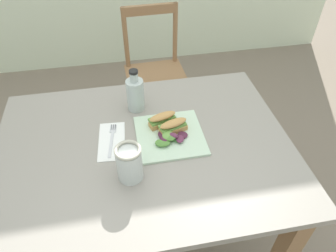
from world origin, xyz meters
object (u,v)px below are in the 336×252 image
(sandwich_half_front, at_px, (173,126))
(sandwich_half_back, at_px, (163,119))
(mason_jar_iced_tea, at_px, (130,164))
(plate_lunch, at_px, (170,135))
(fork_on_napkin, at_px, (112,137))
(chair_wooden_far, at_px, (155,74))
(bottle_cold_brew, at_px, (136,96))
(dining_table, at_px, (145,167))

(sandwich_half_front, distance_m, sandwich_half_back, 0.06)
(sandwich_half_front, relative_size, mason_jar_iced_tea, 0.88)
(plate_lunch, xyz_separation_m, fork_on_napkin, (-0.23, 0.03, 0.00))
(chair_wooden_far, bearing_deg, sandwich_half_back, -96.32)
(fork_on_napkin, bearing_deg, plate_lunch, -7.45)
(fork_on_napkin, distance_m, bottle_cold_brew, 0.22)
(sandwich_half_front, xyz_separation_m, mason_jar_iced_tea, (-0.19, -0.19, 0.03))
(chair_wooden_far, bearing_deg, dining_table, -101.12)
(chair_wooden_far, height_order, sandwich_half_front, chair_wooden_far)
(mason_jar_iced_tea, bearing_deg, dining_table, 65.43)
(mason_jar_iced_tea, bearing_deg, bottle_cold_brew, 80.73)
(mason_jar_iced_tea, bearing_deg, fork_on_napkin, 105.41)
(plate_lunch, xyz_separation_m, sandwich_half_front, (0.02, 0.02, 0.03))
(chair_wooden_far, relative_size, fork_on_napkin, 4.68)
(dining_table, height_order, fork_on_napkin, fork_on_napkin)
(fork_on_napkin, height_order, mason_jar_iced_tea, mason_jar_iced_tea)
(sandwich_half_front, height_order, bottle_cold_brew, bottle_cold_brew)
(chair_wooden_far, height_order, fork_on_napkin, chair_wooden_far)
(chair_wooden_far, distance_m, fork_on_napkin, 0.99)
(dining_table, relative_size, chair_wooden_far, 1.35)
(bottle_cold_brew, height_order, mason_jar_iced_tea, bottle_cold_brew)
(chair_wooden_far, height_order, mason_jar_iced_tea, mason_jar_iced_tea)
(sandwich_half_front, bearing_deg, fork_on_napkin, 176.84)
(dining_table, height_order, bottle_cold_brew, bottle_cold_brew)
(plate_lunch, height_order, sandwich_half_back, sandwich_half_back)
(dining_table, bearing_deg, bottle_cold_brew, 90.53)
(sandwich_half_front, bearing_deg, mason_jar_iced_tea, -135.10)
(dining_table, height_order, chair_wooden_far, chair_wooden_far)
(plate_lunch, relative_size, fork_on_napkin, 1.45)
(chair_wooden_far, height_order, plate_lunch, chair_wooden_far)
(dining_table, relative_size, sandwich_half_front, 9.46)
(plate_lunch, xyz_separation_m, bottle_cold_brew, (-0.11, 0.20, 0.06))
(plate_lunch, distance_m, sandwich_half_back, 0.08)
(fork_on_napkin, relative_size, mason_jar_iced_tea, 1.32)
(sandwich_half_front, relative_size, bottle_cold_brew, 0.63)
(chair_wooden_far, height_order, sandwich_half_back, chair_wooden_far)
(dining_table, bearing_deg, fork_on_napkin, 151.77)
(plate_lunch, bearing_deg, bottle_cold_brew, 118.93)
(sandwich_half_front, bearing_deg, plate_lunch, -135.59)
(plate_lunch, distance_m, bottle_cold_brew, 0.24)
(sandwich_half_front, relative_size, sandwich_half_back, 1.00)
(sandwich_half_front, bearing_deg, sandwich_half_back, 125.18)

